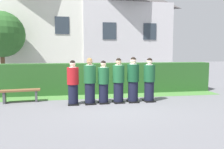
# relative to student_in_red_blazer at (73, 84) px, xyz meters

# --- Properties ---
(ground_plane) EXTENTS (60.00, 60.00, 0.00)m
(ground_plane) POSITION_rel_student_in_red_blazer_xyz_m (1.40, 0.01, -0.75)
(ground_plane) COLOR slate
(student_in_red_blazer) EXTENTS (0.41, 0.45, 1.58)m
(student_in_red_blazer) POSITION_rel_student_in_red_blazer_xyz_m (0.00, 0.00, 0.00)
(student_in_red_blazer) COLOR black
(student_in_red_blazer) RESTS_ON ground
(student_front_row_1) EXTENTS (0.43, 0.50, 1.66)m
(student_front_row_1) POSITION_rel_student_in_red_blazer_xyz_m (0.59, 0.01, 0.04)
(student_front_row_1) COLOR black
(student_front_row_1) RESTS_ON ground
(student_front_row_2) EXTENTS (0.41, 0.47, 1.56)m
(student_front_row_2) POSITION_rel_student_in_red_blazer_xyz_m (1.09, 0.03, -0.01)
(student_front_row_2) COLOR black
(student_front_row_2) RESTS_ON ground
(student_front_row_3) EXTENTS (0.43, 0.53, 1.65)m
(student_front_row_3) POSITION_rel_student_in_red_blazer_xyz_m (1.65, 0.04, 0.03)
(student_front_row_3) COLOR black
(student_front_row_3) RESTS_ON ground
(student_front_row_4) EXTENTS (0.44, 0.53, 1.68)m
(student_front_row_4) POSITION_rel_student_in_red_blazer_xyz_m (2.20, 0.05, 0.05)
(student_front_row_4) COLOR black
(student_front_row_4) RESTS_ON ground
(student_front_row_5) EXTENTS (0.43, 0.52, 1.64)m
(student_front_row_5) POSITION_rel_student_in_red_blazer_xyz_m (2.83, 0.04, 0.03)
(student_front_row_5) COLOR black
(student_front_row_5) RESTS_ON ground
(hedge) EXTENTS (9.91, 0.70, 1.36)m
(hedge) POSITION_rel_student_in_red_blazer_xyz_m (1.40, 2.07, -0.07)
(hedge) COLOR #285623
(hedge) RESTS_ON ground
(school_building_main) EXTENTS (8.12, 3.45, 8.01)m
(school_building_main) POSITION_rel_student_in_red_blazer_xyz_m (-2.37, 8.66, 3.36)
(school_building_main) COLOR silver
(school_building_main) RESTS_ON ground
(school_building_annex) EXTENTS (6.54, 4.11, 7.04)m
(school_building_annex) POSITION_rel_student_in_red_blazer_xyz_m (3.78, 8.83, 2.86)
(school_building_annex) COLOR silver
(school_building_annex) RESTS_ON ground
(oak_tree_left) EXTENTS (2.60, 2.60, 4.15)m
(oak_tree_left) POSITION_rel_student_in_red_blazer_xyz_m (-3.98, 5.80, 2.09)
(oak_tree_left) COLOR brown
(oak_tree_left) RESTS_ON ground
(wooden_bench) EXTENTS (1.43, 0.52, 0.48)m
(wooden_bench) POSITION_rel_student_in_red_blazer_xyz_m (-1.92, 0.67, -0.40)
(wooden_bench) COLOR brown
(wooden_bench) RESTS_ON ground
(lawn_strip) EXTENTS (9.91, 0.90, 0.01)m
(lawn_strip) POSITION_rel_student_in_red_blazer_xyz_m (1.40, 1.27, -0.75)
(lawn_strip) COLOR #477A38
(lawn_strip) RESTS_ON ground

